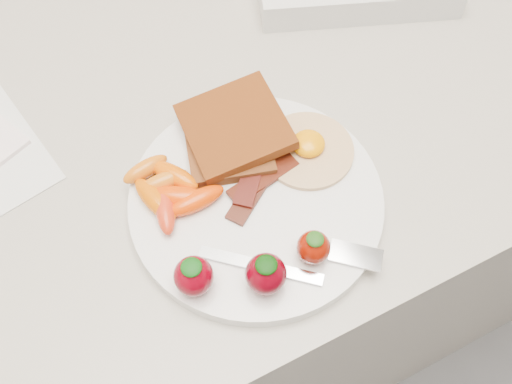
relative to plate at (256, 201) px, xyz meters
name	(u,v)px	position (x,y,z in m)	size (l,w,h in m)	color
counter	(219,264)	(-0.01, 0.14, -0.46)	(2.00, 0.60, 0.90)	gray
plate	(256,201)	(0.00, 0.00, 0.00)	(0.27, 0.27, 0.02)	white
toast_lower	(228,145)	(0.00, 0.07, 0.02)	(0.09, 0.09, 0.01)	#472C12
toast_upper	(235,126)	(0.01, 0.08, 0.03)	(0.11, 0.11, 0.01)	#4D1E0C
fried_egg	(308,148)	(0.08, 0.03, 0.01)	(0.11, 0.11, 0.02)	beige
bacon_strips	(256,181)	(0.01, 0.02, 0.01)	(0.10, 0.09, 0.01)	black
baby_carrots	(169,191)	(-0.08, 0.04, 0.02)	(0.09, 0.10, 0.02)	#CF6611
strawberries	(251,268)	(-0.04, -0.08, 0.03)	(0.15, 0.07, 0.05)	#66000C
fork	(304,261)	(0.01, -0.09, 0.01)	(0.17, 0.10, 0.00)	silver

